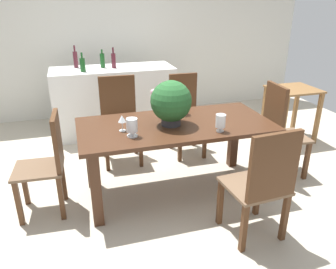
{
  "coord_description": "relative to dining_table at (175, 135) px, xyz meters",
  "views": [
    {
      "loc": [
        -0.93,
        -3.1,
        1.93
      ],
      "look_at": [
        -0.03,
        -0.03,
        0.58
      ],
      "focal_mm": 35.2,
      "sensor_mm": 36.0,
      "label": 1
    }
  ],
  "objects": [
    {
      "name": "chair_head_end",
      "position": [
        -1.23,
        -0.01,
        -0.1
      ],
      "size": [
        0.46,
        0.43,
        0.98
      ],
      "rotation": [
        0.0,
        0.0,
        -1.63
      ],
      "color": "#4C2D19",
      "rests_on": "ground"
    },
    {
      "name": "side_table",
      "position": [
        1.99,
        0.85,
        -0.07
      ],
      "size": [
        0.62,
        0.57,
        0.76
      ],
      "color": "brown",
      "rests_on": "ground"
    },
    {
      "name": "ground_plane",
      "position": [
        0.0,
        0.2,
        -0.64
      ],
      "size": [
        7.04,
        7.04,
        0.0
      ],
      "primitive_type": "plane",
      "color": "#BCB29E"
    },
    {
      "name": "crystal_vase_center_near",
      "position": [
        0.33,
        -0.32,
        0.22
      ],
      "size": [
        0.09,
        0.09,
        0.17
      ],
      "color": "silver",
      "rests_on": "dining_table"
    },
    {
      "name": "crystal_vase_right",
      "position": [
        0.14,
        0.25,
        0.23
      ],
      "size": [
        0.12,
        0.12,
        0.16
      ],
      "color": "silver",
      "rests_on": "dining_table"
    },
    {
      "name": "flower_centerpiece",
      "position": [
        -0.06,
        -0.02,
        0.36
      ],
      "size": [
        0.4,
        0.4,
        0.44
      ],
      "color": "#333338",
      "rests_on": "dining_table"
    },
    {
      "name": "chair_foot_end",
      "position": [
        1.22,
        0.01,
        -0.06
      ],
      "size": [
        0.45,
        0.45,
        1.07
      ],
      "rotation": [
        0.0,
        0.0,
        1.5
      ],
      "color": "#4C2D19",
      "rests_on": "ground"
    },
    {
      "name": "crystal_vase_left",
      "position": [
        -0.47,
        -0.2,
        0.22
      ],
      "size": [
        0.1,
        0.1,
        0.17
      ],
      "color": "silver",
      "rests_on": "dining_table"
    },
    {
      "name": "dining_table",
      "position": [
        0.0,
        0.0,
        0.0
      ],
      "size": [
        1.91,
        0.91,
        0.77
      ],
      "color": "#422616",
      "rests_on": "ground"
    },
    {
      "name": "chair_far_left",
      "position": [
        -0.43,
        0.94,
        -0.07
      ],
      "size": [
        0.49,
        0.47,
        1.05
      ],
      "rotation": [
        0.0,
        0.0,
        -0.03
      ],
      "color": "#4C2D19",
      "rests_on": "ground"
    },
    {
      "name": "wine_bottle_amber",
      "position": [
        -0.78,
        1.73,
        0.43
      ],
      "size": [
        0.07,
        0.07,
        0.26
      ],
      "color": "#194C1E",
      "rests_on": "kitchen_counter"
    },
    {
      "name": "wine_bottle_green",
      "position": [
        -0.34,
        1.86,
        0.45
      ],
      "size": [
        0.06,
        0.06,
        0.29
      ],
      "color": "#511E28",
      "rests_on": "kitchen_counter"
    },
    {
      "name": "back_wall",
      "position": [
        0.0,
        2.8,
        0.66
      ],
      "size": [
        6.4,
        0.1,
        2.6
      ],
      "primitive_type": "cube",
      "color": "silver",
      "rests_on": "ground"
    },
    {
      "name": "kitchen_counter",
      "position": [
        -0.36,
        1.87,
        -0.15
      ],
      "size": [
        1.76,
        0.67,
        0.98
      ],
      "primitive_type": "cube",
      "color": "silver",
      "rests_on": "ground"
    },
    {
      "name": "wine_bottle_clear",
      "position": [
        -0.86,
        2.04,
        0.46
      ],
      "size": [
        0.06,
        0.06,
        0.31
      ],
      "color": "#511E28",
      "rests_on": "kitchen_counter"
    },
    {
      "name": "wine_glass",
      "position": [
        -0.53,
        -0.04,
        0.24
      ],
      "size": [
        0.07,
        0.07,
        0.15
      ],
      "color": "silver",
      "rests_on": "dining_table"
    },
    {
      "name": "chair_near_right",
      "position": [
        0.44,
        -0.93,
        -0.08
      ],
      "size": [
        0.5,
        0.49,
        1.02
      ],
      "rotation": [
        0.0,
        0.0,
        3.21
      ],
      "color": "#4C2D19",
      "rests_on": "ground"
    },
    {
      "name": "chair_far_right",
      "position": [
        0.43,
        0.93,
        -0.09
      ],
      "size": [
        0.41,
        0.48,
        1.02
      ],
      "rotation": [
        0.0,
        0.0,
        -0.02
      ],
      "color": "#4C2D19",
      "rests_on": "ground"
    },
    {
      "name": "wine_bottle_dark",
      "position": [
        -0.49,
        1.93,
        0.44
      ],
      "size": [
        0.07,
        0.07,
        0.26
      ],
      "color": "#194C1E",
      "rests_on": "kitchen_counter"
    }
  ]
}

